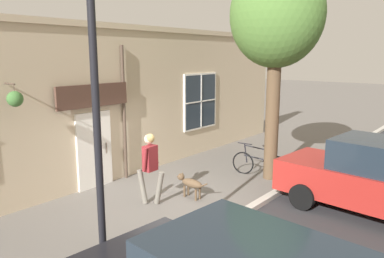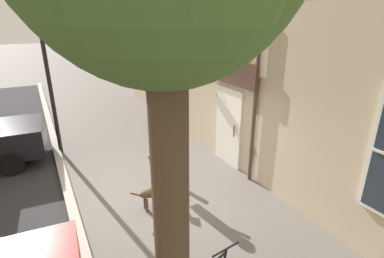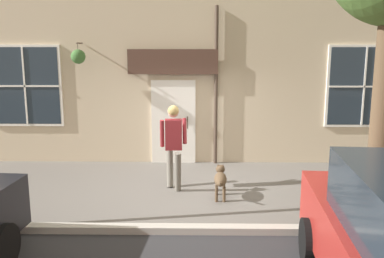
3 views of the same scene
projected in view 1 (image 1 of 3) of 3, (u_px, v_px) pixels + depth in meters
ground_plane at (166, 200)px, 9.47m from camera, size 90.00×90.00×0.00m
storefront_facade at (104, 104)px, 10.48m from camera, size 0.95×18.00×4.47m
pedestrian_walking at (150, 162)px, 9.02m from camera, size 0.70×0.55×1.77m
dog_on_leash at (190, 183)px, 9.57m from camera, size 1.06×0.27×0.60m
street_tree_by_curb at (278, 21)px, 10.30m from camera, size 2.64×2.41×6.14m
leaning_bicycle at (259, 163)px, 11.30m from camera, size 1.71×0.39×1.00m
parked_car_mid_block at (380, 178)px, 8.39m from camera, size 4.42×2.19×1.75m
street_lamp at (95, 80)px, 5.11m from camera, size 0.32×0.32×5.01m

